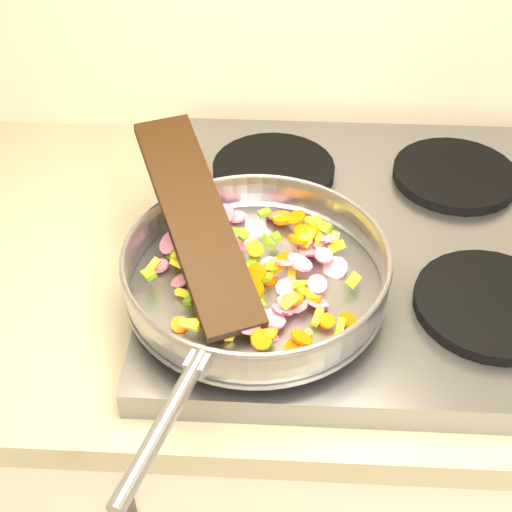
{
  "coord_description": "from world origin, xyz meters",
  "views": [
    {
      "loc": [
        -0.82,
        0.89,
        1.58
      ],
      "look_at": [
        -0.85,
        1.53,
        1.01
      ],
      "focal_mm": 50.0,
      "sensor_mm": 36.0,
      "label": 1
    }
  ],
  "objects": [
    {
      "name": "saute_pan",
      "position": [
        -0.85,
        1.53,
        0.99
      ],
      "size": [
        0.37,
        0.53,
        0.06
      ],
      "rotation": [
        0.0,
        0.0,
        -0.3
      ],
      "color": "#9E9EA5",
      "rests_on": "grate_fl"
    },
    {
      "name": "grate_br",
      "position": [
        -0.56,
        1.81,
        0.95
      ],
      "size": [
        0.19,
        0.19,
        0.02
      ],
      "primitive_type": "cylinder",
      "color": "black",
      "rests_on": "cooktop"
    },
    {
      "name": "vegetable_heap",
      "position": [
        -0.85,
        1.54,
        0.98
      ],
      "size": [
        0.27,
        0.28,
        0.05
      ],
      "color": "yellow",
      "rests_on": "saute_pan"
    },
    {
      "name": "wooden_spatula",
      "position": [
        -0.93,
        1.57,
        1.03
      ],
      "size": [
        0.19,
        0.32,
        0.11
      ],
      "primitive_type": "cube",
      "rotation": [
        0.0,
        -0.3,
        1.98
      ],
      "color": "black",
      "rests_on": "saute_pan"
    },
    {
      "name": "grate_fl",
      "position": [
        -0.84,
        1.52,
        0.95
      ],
      "size": [
        0.19,
        0.19,
        0.02
      ],
      "primitive_type": "cylinder",
      "color": "black",
      "rests_on": "cooktop"
    },
    {
      "name": "grate_fr",
      "position": [
        -0.56,
        1.52,
        0.95
      ],
      "size": [
        0.19,
        0.19,
        0.02
      ],
      "primitive_type": "cylinder",
      "color": "black",
      "rests_on": "cooktop"
    },
    {
      "name": "grate_bl",
      "position": [
        -0.84,
        1.81,
        0.95
      ],
      "size": [
        0.19,
        0.19,
        0.02
      ],
      "primitive_type": "cylinder",
      "color": "black",
      "rests_on": "cooktop"
    },
    {
      "name": "cooktop",
      "position": [
        -0.7,
        1.67,
        0.92
      ],
      "size": [
        0.6,
        0.6,
        0.04
      ],
      "primitive_type": "cube",
      "color": "#939399",
      "rests_on": "counter_top"
    }
  ]
}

